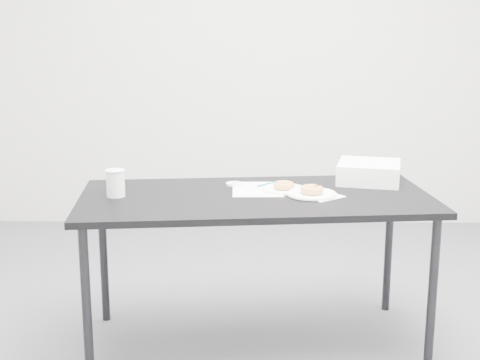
{
  "coord_description": "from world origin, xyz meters",
  "views": [
    {
      "loc": [
        0.12,
        -2.98,
        1.49
      ],
      "look_at": [
        0.09,
        0.02,
        0.8
      ],
      "focal_mm": 50.0,
      "sensor_mm": 36.0,
      "label": 1
    }
  ],
  "objects_px": {
    "donut_near": "(312,190)",
    "coffee_cup": "(115,183)",
    "scorecard": "(257,189)",
    "pen": "(268,184)",
    "table": "(256,207)",
    "plate_near": "(312,194)",
    "plate_far": "(284,189)",
    "donut_far": "(284,185)",
    "bakery_box": "(369,172)"
  },
  "relations": [
    {
      "from": "donut_near",
      "to": "coffee_cup",
      "type": "relative_size",
      "value": 0.87
    },
    {
      "from": "scorecard",
      "to": "coffee_cup",
      "type": "relative_size",
      "value": 2.38
    },
    {
      "from": "pen",
      "to": "donut_near",
      "type": "height_order",
      "value": "donut_near"
    },
    {
      "from": "table",
      "to": "coffee_cup",
      "type": "xyz_separation_m",
      "value": [
        -0.64,
        -0.03,
        0.12
      ]
    },
    {
      "from": "table",
      "to": "pen",
      "type": "relative_size",
      "value": 12.11
    },
    {
      "from": "plate_near",
      "to": "plate_far",
      "type": "bearing_deg",
      "value": 140.1
    },
    {
      "from": "table",
      "to": "coffee_cup",
      "type": "bearing_deg",
      "value": 177.16
    },
    {
      "from": "table",
      "to": "donut_far",
      "type": "distance_m",
      "value": 0.19
    },
    {
      "from": "donut_far",
      "to": "bakery_box",
      "type": "relative_size",
      "value": 0.34
    },
    {
      "from": "donut_far",
      "to": "coffee_cup",
      "type": "height_order",
      "value": "coffee_cup"
    },
    {
      "from": "table",
      "to": "plate_far",
      "type": "xyz_separation_m",
      "value": [
        0.14,
        0.1,
        0.06
      ]
    },
    {
      "from": "scorecard",
      "to": "bakery_box",
      "type": "height_order",
      "value": "bakery_box"
    },
    {
      "from": "donut_far",
      "to": "bakery_box",
      "type": "distance_m",
      "value": 0.47
    },
    {
      "from": "coffee_cup",
      "to": "plate_far",
      "type": "bearing_deg",
      "value": 9.62
    },
    {
      "from": "table",
      "to": "scorecard",
      "type": "relative_size",
      "value": 5.62
    },
    {
      "from": "pen",
      "to": "donut_near",
      "type": "distance_m",
      "value": 0.28
    },
    {
      "from": "plate_near",
      "to": "bakery_box",
      "type": "distance_m",
      "value": 0.42
    },
    {
      "from": "plate_near",
      "to": "coffee_cup",
      "type": "height_order",
      "value": "coffee_cup"
    },
    {
      "from": "table",
      "to": "bakery_box",
      "type": "relative_size",
      "value": 5.61
    },
    {
      "from": "pen",
      "to": "bakery_box",
      "type": "relative_size",
      "value": 0.46
    },
    {
      "from": "bakery_box",
      "to": "donut_far",
      "type": "bearing_deg",
      "value": -144.84
    },
    {
      "from": "scorecard",
      "to": "pen",
      "type": "xyz_separation_m",
      "value": [
        0.05,
        0.09,
        0.01
      ]
    },
    {
      "from": "donut_far",
      "to": "scorecard",
      "type": "bearing_deg",
      "value": 176.33
    },
    {
      "from": "plate_far",
      "to": "plate_near",
      "type": "bearing_deg",
      "value": -39.9
    },
    {
      "from": "scorecard",
      "to": "bakery_box",
      "type": "bearing_deg",
      "value": 15.8
    },
    {
      "from": "pen",
      "to": "plate_far",
      "type": "height_order",
      "value": "pen"
    },
    {
      "from": "coffee_cup",
      "to": "bakery_box",
      "type": "bearing_deg",
      "value": 14.23
    },
    {
      "from": "bakery_box",
      "to": "pen",
      "type": "bearing_deg",
      "value": -157.78
    },
    {
      "from": "pen",
      "to": "plate_near",
      "type": "relative_size",
      "value": 0.6
    },
    {
      "from": "coffee_cup",
      "to": "scorecard",
      "type": "bearing_deg",
      "value": 12.13
    },
    {
      "from": "table",
      "to": "donut_near",
      "type": "bearing_deg",
      "value": -6.1
    },
    {
      "from": "scorecard",
      "to": "coffee_cup",
      "type": "xyz_separation_m",
      "value": [
        -0.65,
        -0.14,
        0.06
      ]
    },
    {
      "from": "table",
      "to": "donut_near",
      "type": "relative_size",
      "value": 15.43
    },
    {
      "from": "plate_far",
      "to": "coffee_cup",
      "type": "relative_size",
      "value": 1.71
    },
    {
      "from": "donut_near",
      "to": "bakery_box",
      "type": "bearing_deg",
      "value": 41.83
    },
    {
      "from": "plate_near",
      "to": "plate_far",
      "type": "xyz_separation_m",
      "value": [
        -0.12,
        0.1,
        -0.0
      ]
    },
    {
      "from": "donut_far",
      "to": "plate_near",
      "type": "bearing_deg",
      "value": -39.9
    },
    {
      "from": "plate_far",
      "to": "coffee_cup",
      "type": "bearing_deg",
      "value": -170.38
    },
    {
      "from": "scorecard",
      "to": "donut_far",
      "type": "relative_size",
      "value": 2.96
    },
    {
      "from": "plate_near",
      "to": "table",
      "type": "bearing_deg",
      "value": 179.52
    },
    {
      "from": "donut_near",
      "to": "plate_far",
      "type": "bearing_deg",
      "value": 140.1
    },
    {
      "from": "pen",
      "to": "plate_near",
      "type": "height_order",
      "value": "pen"
    },
    {
      "from": "plate_near",
      "to": "donut_far",
      "type": "relative_size",
      "value": 2.3
    },
    {
      "from": "table",
      "to": "plate_near",
      "type": "relative_size",
      "value": 7.24
    },
    {
      "from": "table",
      "to": "plate_far",
      "type": "relative_size",
      "value": 7.83
    },
    {
      "from": "plate_near",
      "to": "donut_far",
      "type": "distance_m",
      "value": 0.16
    },
    {
      "from": "plate_far",
      "to": "donut_far",
      "type": "height_order",
      "value": "donut_far"
    },
    {
      "from": "scorecard",
      "to": "coffee_cup",
      "type": "height_order",
      "value": "coffee_cup"
    },
    {
      "from": "donut_far",
      "to": "plate_far",
      "type": "bearing_deg",
      "value": -90.0
    },
    {
      "from": "table",
      "to": "donut_near",
      "type": "height_order",
      "value": "donut_near"
    }
  ]
}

